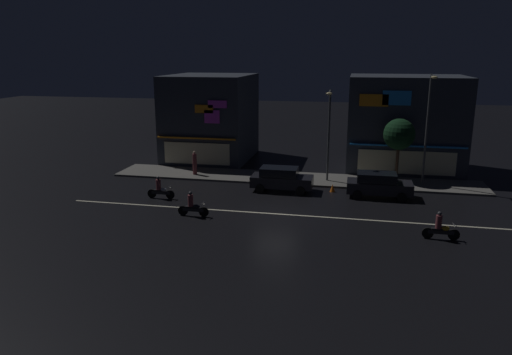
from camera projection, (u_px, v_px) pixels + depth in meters
ground_plane at (275, 214)px, 29.27m from camera, size 140.00×140.00×0.00m
lane_divider_stripe at (275, 214)px, 29.27m from camera, size 26.65×0.16×0.01m
sidewalk_far at (294, 178)px, 37.26m from camera, size 28.06×3.78×0.14m
storefront_left_block at (405, 123)px, 39.73m from camera, size 9.09×7.08×7.68m
storefront_center_block at (211, 117)px, 43.84m from camera, size 7.10×8.71×7.57m
streetlamp_west at (329, 128)px, 35.25m from camera, size 0.44×1.64×6.75m
streetlamp_mid at (428, 121)px, 34.24m from camera, size 0.44×1.64×7.90m
pedestrian_on_sidewalk at (195, 163)px, 38.02m from camera, size 0.33×0.33×1.87m
street_tree at (399, 135)px, 35.73m from camera, size 2.32×2.32×4.64m
parked_car_near_kerb at (281, 179)px, 34.01m from camera, size 4.30×1.98×1.67m
parked_car_trailing at (379, 185)px, 32.51m from camera, size 4.30×1.98×1.67m
motorcycle_lead at (160, 189)px, 32.24m from camera, size 1.90×0.60×1.52m
motorcycle_following at (192, 206)px, 28.75m from camera, size 1.90×0.60×1.52m
motorcycle_opposite_lane at (440, 228)px, 25.15m from camera, size 1.90×0.60×1.52m
traffic_cone at (332, 188)px, 33.88m from camera, size 0.36×0.36×0.55m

